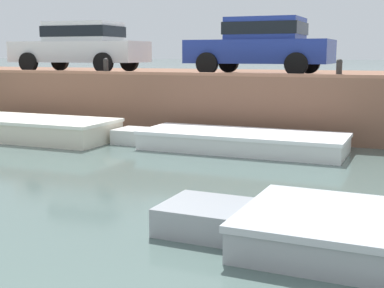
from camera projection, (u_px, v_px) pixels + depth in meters
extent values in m
plane|color=#4C605B|center=(267.00, 218.00, 7.27)|extent=(400.00, 400.00, 0.00)
cube|color=brown|center=(340.00, 102.00, 15.61)|extent=(60.00, 6.00, 1.64)
cube|color=#9F6C52|center=(329.00, 76.00, 12.81)|extent=(60.00, 0.24, 0.08)
cube|color=silver|center=(30.00, 130.00, 13.95)|extent=(4.60, 1.96, 0.48)
cube|color=white|center=(29.00, 120.00, 13.91)|extent=(4.66, 2.02, 0.08)
cube|color=brown|center=(40.00, 124.00, 13.79)|extent=(0.29, 1.64, 0.06)
cube|color=white|center=(242.00, 143.00, 12.29)|extent=(4.71, 1.83, 0.36)
cube|color=white|center=(136.00, 136.00, 13.36)|extent=(0.96, 0.95, 0.36)
cube|color=white|center=(242.00, 134.00, 12.25)|extent=(4.77, 1.89, 0.08)
cube|color=brown|center=(257.00, 139.00, 12.13)|extent=(0.29, 1.52, 0.06)
cube|color=#93999E|center=(208.00, 217.00, 6.72)|extent=(1.17, 1.10, 0.35)
cube|color=white|center=(80.00, 52.00, 16.95)|extent=(4.29, 1.77, 0.64)
cube|color=white|center=(84.00, 32.00, 16.79)|extent=(2.16, 1.53, 0.60)
cube|color=black|center=(84.00, 32.00, 16.79)|extent=(2.25, 1.56, 0.33)
cylinder|color=black|center=(28.00, 62.00, 16.65)|extent=(0.60, 0.19, 0.60)
cylinder|color=black|center=(60.00, 61.00, 18.25)|extent=(0.60, 0.19, 0.60)
cylinder|color=black|center=(103.00, 63.00, 15.76)|extent=(0.60, 0.19, 0.60)
cylinder|color=black|center=(129.00, 62.00, 17.36)|extent=(0.60, 0.19, 0.60)
cube|color=#233893|center=(260.00, 52.00, 14.88)|extent=(3.98, 1.90, 0.64)
cube|color=#233893|center=(266.00, 29.00, 14.71)|extent=(2.01, 1.63, 0.60)
cube|color=black|center=(266.00, 29.00, 14.71)|extent=(2.09, 1.67, 0.33)
cylinder|color=black|center=(207.00, 64.00, 14.55)|extent=(0.60, 0.20, 0.60)
cylinder|color=black|center=(229.00, 62.00, 16.23)|extent=(0.60, 0.20, 0.60)
cylinder|color=black|center=(296.00, 64.00, 13.63)|extent=(0.60, 0.20, 0.60)
cylinder|color=black|center=(309.00, 63.00, 15.31)|extent=(0.60, 0.20, 0.60)
cylinder|color=#2D2B28|center=(106.00, 68.00, 15.10)|extent=(0.14, 0.14, 0.35)
sphere|color=#2D2B28|center=(106.00, 61.00, 15.07)|extent=(0.15, 0.15, 0.15)
cylinder|color=#2D2B28|center=(339.00, 70.00, 12.84)|extent=(0.14, 0.14, 0.35)
sphere|color=#2D2B28|center=(339.00, 62.00, 12.80)|extent=(0.15, 0.15, 0.15)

